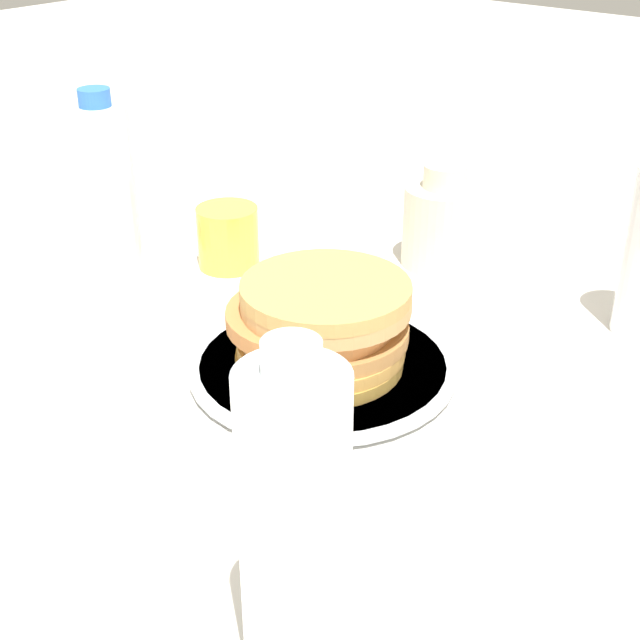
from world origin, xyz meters
name	(u,v)px	position (x,y,z in m)	size (l,w,h in m)	color
ground_plane	(339,362)	(0.00, 0.00, 0.00)	(4.00, 4.00, 0.00)	silver
plate	(320,365)	(0.02, 0.00, 0.01)	(0.24, 0.24, 0.01)	silver
pancake_stack	(321,324)	(0.02, 0.00, 0.05)	(0.16, 0.16, 0.08)	#B28839
juice_glass	(228,237)	(-0.09, -0.23, 0.04)	(0.07, 0.07, 0.07)	yellow
cream_jug	(442,222)	(-0.25, -0.05, 0.05)	(0.09, 0.09, 0.12)	beige
water_bottle_near	(295,532)	(0.29, 0.20, 0.10)	(0.06, 0.06, 0.22)	silver
water_bottle_mid	(106,196)	(0.02, -0.30, 0.10)	(0.07, 0.07, 0.21)	white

